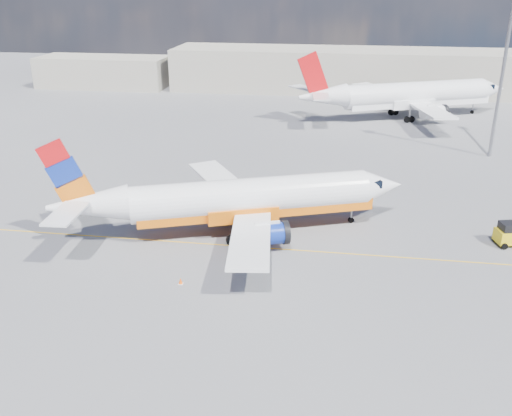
# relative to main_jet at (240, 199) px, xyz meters

# --- Properties ---
(ground) EXTENTS (240.00, 240.00, 0.00)m
(ground) POSITION_rel_main_jet_xyz_m (4.63, -5.72, -3.20)
(ground) COLOR #5A5A5E
(ground) RESTS_ON ground
(taxi_line) EXTENTS (70.00, 0.15, 0.01)m
(taxi_line) POSITION_rel_main_jet_xyz_m (4.63, -2.72, -3.20)
(taxi_line) COLOR yellow
(taxi_line) RESTS_ON ground
(terminal_main) EXTENTS (70.00, 14.00, 8.00)m
(terminal_main) POSITION_rel_main_jet_xyz_m (9.63, 69.28, 0.80)
(terminal_main) COLOR #ABA493
(terminal_main) RESTS_ON ground
(terminal_annex) EXTENTS (26.00, 10.00, 6.00)m
(terminal_annex) POSITION_rel_main_jet_xyz_m (-40.37, 66.28, -0.20)
(terminal_annex) COLOR #ABA493
(terminal_annex) RESTS_ON ground
(main_jet) EXTENTS (31.45, 23.79, 9.61)m
(main_jet) POSITION_rel_main_jet_xyz_m (0.00, 0.00, 0.00)
(main_jet) COLOR white
(main_jet) RESTS_ON ground
(second_jet) EXTENTS (35.70, 26.86, 11.02)m
(second_jet) POSITION_rel_main_jet_xyz_m (18.58, 47.18, 0.47)
(second_jet) COLOR white
(second_jet) RESTS_ON ground
(traffic_cone) EXTENTS (0.36, 0.36, 0.50)m
(traffic_cone) POSITION_rel_main_jet_xyz_m (-2.76, -9.67, -2.96)
(traffic_cone) COLOR white
(traffic_cone) RESTS_ON ground
(floodlight_mast) EXTENTS (1.45, 1.45, 19.87)m
(floodlight_mast) POSITION_rel_main_jet_xyz_m (27.14, 27.64, 8.71)
(floodlight_mast) COLOR gray
(floodlight_mast) RESTS_ON ground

